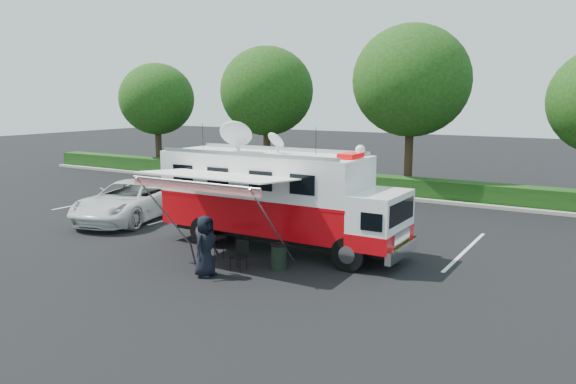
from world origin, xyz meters
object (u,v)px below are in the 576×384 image
white_suv (131,220)px  folding_table (210,238)px  command_truck (278,197)px  trash_bin (279,256)px

white_suv → folding_table: white_suv is taller
command_truck → trash_bin: command_truck is taller
white_suv → folding_table: 7.15m
white_suv → trash_bin: 9.37m
folding_table → command_truck: bearing=60.3°
command_truck → white_suv: (-7.77, 0.67, -1.79)m
white_suv → command_truck: bearing=-18.7°
command_truck → folding_table: 2.72m
white_suv → trash_bin: size_ratio=7.68×
command_truck → white_suv: bearing=175.1°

